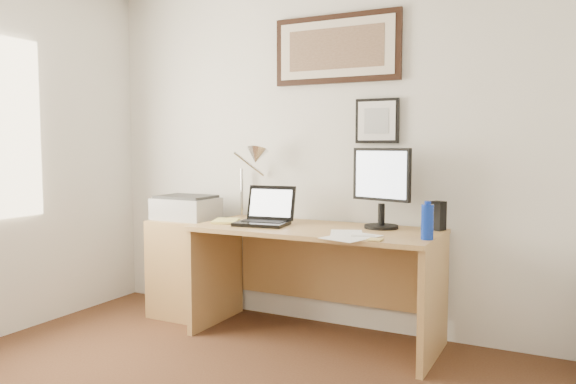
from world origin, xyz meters
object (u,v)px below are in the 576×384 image
Objects in this scene: book at (214,221)px; printer at (186,208)px; water_bottle at (427,222)px; desk at (320,261)px; side_cabinet at (188,268)px; lcd_monitor at (381,184)px; laptop at (265,216)px.

printer reaches higher than book.
water_bottle is 0.13× the size of desk.
side_cabinet is at bearing 174.39° from water_bottle.
water_bottle is 0.39× the size of lcd_monitor.
book is at bearing -21.39° from side_cabinet.
printer reaches higher than side_cabinet.
lcd_monitor is (-0.37, 0.29, 0.19)m from water_bottle.
side_cabinet is at bearing -175.58° from lcd_monitor.
water_bottle is at bearing -38.52° from lcd_monitor.
book is (0.33, -0.13, 0.39)m from side_cabinet.
book is 0.62× the size of laptop.
side_cabinet is 1.90m from water_bottle.
side_cabinet is 1.62m from lcd_monitor.
side_cabinet is 1.08m from desk.
water_bottle reaches higher than desk.
printer is at bearing 173.63° from water_bottle.
book is 1.19m from lcd_monitor.
book is at bearing -167.96° from lcd_monitor.
book is (-1.50, 0.05, -0.09)m from water_bottle.
printer is at bearing 156.48° from book.
laptop is 0.71× the size of lcd_monitor.
lcd_monitor is at bearing 4.42° from side_cabinet.
book is 0.14× the size of desk.
book is at bearing -172.00° from laptop.
lcd_monitor is (1.46, 0.11, 0.68)m from side_cabinet.
lcd_monitor is at bearing 3.25° from printer.
water_bottle is at bearing -15.78° from desk.
desk is (1.07, 0.04, 0.15)m from side_cabinet.
printer is (-0.74, 0.10, 0.01)m from laptop.
book is 0.40m from printer.
water_bottle is 0.88× the size of book.
water_bottle is at bearing -5.34° from laptop.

